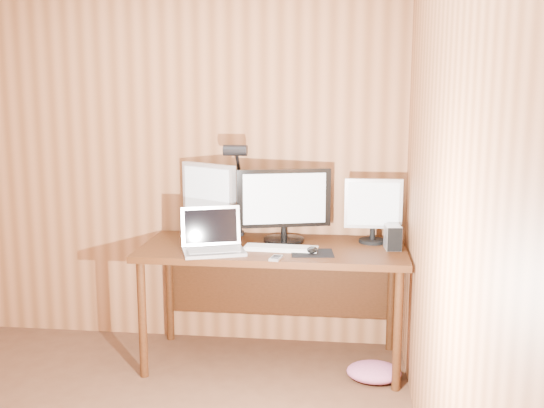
% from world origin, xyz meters
% --- Properties ---
extents(desk, '(1.60, 0.70, 0.75)m').
position_xyz_m(desk, '(0.93, 1.70, 0.63)').
color(desk, '#3C1D0C').
rests_on(desk, floor).
extents(monitor_center, '(0.58, 0.26, 0.46)m').
position_xyz_m(monitor_center, '(0.98, 1.76, 0.99)').
color(monitor_center, black).
rests_on(monitor_center, desk).
extents(monitor_left, '(0.39, 0.25, 0.48)m').
position_xyz_m(monitor_left, '(0.50, 1.81, 1.01)').
color(monitor_left, black).
rests_on(monitor_left, desk).
extents(monitor_right, '(0.35, 0.17, 0.40)m').
position_xyz_m(monitor_right, '(1.53, 1.79, 0.96)').
color(monitor_right, black).
rests_on(monitor_right, desk).
extents(laptop, '(0.42, 0.37, 0.25)m').
position_xyz_m(laptop, '(0.59, 1.47, 0.81)').
color(laptop, silver).
rests_on(laptop, desk).
extents(keyboard, '(0.44, 0.16, 0.02)m').
position_xyz_m(keyboard, '(0.99, 1.55, 0.76)').
color(keyboard, white).
rests_on(keyboard, desk).
extents(mousepad, '(0.26, 0.22, 0.00)m').
position_xyz_m(mousepad, '(1.18, 1.48, 0.75)').
color(mousepad, black).
rests_on(mousepad, desk).
extents(mouse, '(0.10, 0.12, 0.04)m').
position_xyz_m(mouse, '(1.18, 1.48, 0.77)').
color(mouse, black).
rests_on(mouse, mousepad).
extents(hard_drive, '(0.10, 0.14, 0.14)m').
position_xyz_m(hard_drive, '(1.65, 1.64, 0.82)').
color(hard_drive, silver).
rests_on(hard_drive, desk).
extents(phone, '(0.07, 0.12, 0.02)m').
position_xyz_m(phone, '(0.98, 1.33, 0.76)').
color(phone, silver).
rests_on(phone, desk).
extents(speaker, '(0.05, 0.05, 0.12)m').
position_xyz_m(speaker, '(1.68, 1.78, 0.81)').
color(speaker, black).
rests_on(speaker, desk).
extents(desk_lamp, '(0.15, 0.21, 0.64)m').
position_xyz_m(desk_lamp, '(0.68, 1.83, 1.15)').
color(desk_lamp, black).
rests_on(desk_lamp, desk).
extents(fabric_pile, '(0.36, 0.32, 0.10)m').
position_xyz_m(fabric_pile, '(1.55, 1.45, 0.05)').
color(fabric_pile, '#B85982').
rests_on(fabric_pile, floor).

